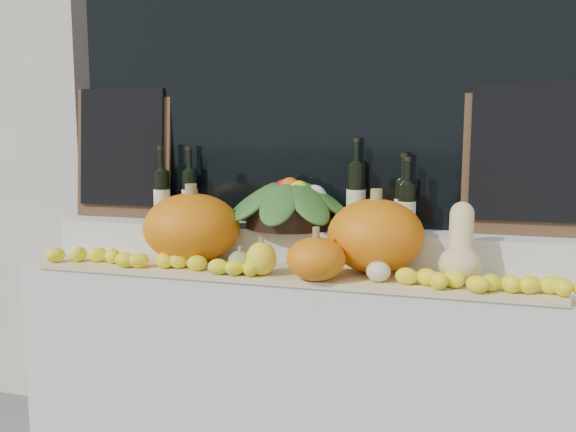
{
  "coord_description": "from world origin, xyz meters",
  "views": [
    {
      "loc": [
        0.73,
        -1.02,
        1.49
      ],
      "look_at": [
        0.0,
        1.45,
        1.12
      ],
      "focal_mm": 40.0,
      "sensor_mm": 36.0,
      "label": 1
    }
  ],
  "objects_px": {
    "pumpkin_right": "(376,236)",
    "pumpkin_left": "(192,228)",
    "wine_bottle_tall": "(356,196)",
    "butternut_squash": "(460,250)",
    "produce_bowl": "(290,203)"
  },
  "relations": [
    {
      "from": "produce_bowl",
      "to": "wine_bottle_tall",
      "type": "height_order",
      "value": "wine_bottle_tall"
    },
    {
      "from": "pumpkin_left",
      "to": "produce_bowl",
      "type": "xyz_separation_m",
      "value": [
        0.38,
        0.2,
        0.09
      ]
    },
    {
      "from": "pumpkin_right",
      "to": "butternut_squash",
      "type": "bearing_deg",
      "value": -13.85
    },
    {
      "from": "pumpkin_left",
      "to": "butternut_squash",
      "type": "distance_m",
      "value": 1.11
    },
    {
      "from": "pumpkin_left",
      "to": "wine_bottle_tall",
      "type": "xyz_separation_m",
      "value": [
        0.66,
        0.25,
        0.13
      ]
    },
    {
      "from": "pumpkin_right",
      "to": "pumpkin_left",
      "type": "bearing_deg",
      "value": -178.12
    },
    {
      "from": "butternut_squash",
      "to": "wine_bottle_tall",
      "type": "distance_m",
      "value": 0.57
    },
    {
      "from": "pumpkin_left",
      "to": "pumpkin_right",
      "type": "distance_m",
      "value": 0.78
    },
    {
      "from": "produce_bowl",
      "to": "pumpkin_right",
      "type": "bearing_deg",
      "value": -23.75
    },
    {
      "from": "pumpkin_right",
      "to": "produce_bowl",
      "type": "relative_size",
      "value": 0.65
    },
    {
      "from": "pumpkin_left",
      "to": "wine_bottle_tall",
      "type": "distance_m",
      "value": 0.72
    },
    {
      "from": "pumpkin_right",
      "to": "butternut_squash",
      "type": "height_order",
      "value": "butternut_squash"
    },
    {
      "from": "butternut_squash",
      "to": "pumpkin_left",
      "type": "bearing_deg",
      "value": 177.16
    },
    {
      "from": "pumpkin_right",
      "to": "butternut_squash",
      "type": "distance_m",
      "value": 0.34
    },
    {
      "from": "produce_bowl",
      "to": "wine_bottle_tall",
      "type": "relative_size",
      "value": 1.52
    }
  ]
}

